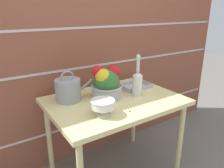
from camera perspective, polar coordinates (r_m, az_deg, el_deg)
brick_wall at (r=2.09m, az=-6.78°, el=9.57°), size 3.60×0.08×2.20m
patio_table at (r=1.82m, az=0.66°, el=-6.19°), size 1.07×0.76×0.74m
watering_can at (r=1.76m, az=-11.32°, el=-1.47°), size 0.35×0.20×0.25m
crystal_pedestal_bowl at (r=1.50m, az=-2.42°, el=-5.46°), size 0.17×0.17×0.11m
flower_planter at (r=1.79m, az=-1.44°, el=0.18°), size 0.26×0.26×0.27m
glass_decanter at (r=1.84m, az=6.65°, el=0.58°), size 0.08×0.08×0.35m
wire_tray at (r=2.05m, az=6.07°, el=-0.69°), size 0.27×0.19×0.04m
fallen_petal at (r=1.57m, az=4.69°, el=-7.17°), size 0.01×0.01×0.01m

